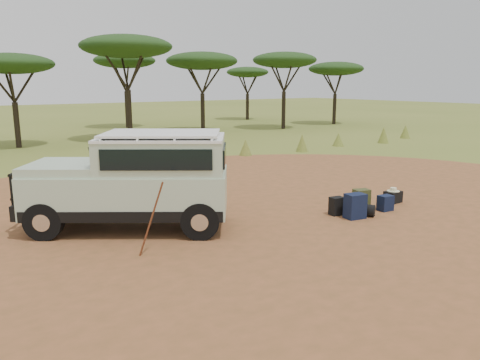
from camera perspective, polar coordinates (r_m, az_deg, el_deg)
ground at (r=11.13m, az=3.54°, el=-5.54°), size 140.00×140.00×0.00m
dirt_clearing at (r=11.13m, az=3.54°, el=-5.52°), size 23.00×23.00×0.01m
grass_fringe at (r=18.46m, az=-13.40°, el=2.39°), size 36.60×1.60×0.90m
acacia_treeline at (r=29.06m, az=-21.32°, el=14.06°), size 46.70×13.20×6.26m
safari_vehicle at (r=10.88m, az=-12.62°, el=-0.34°), size 4.75×4.09×2.23m
walking_staff at (r=9.17m, az=-10.78°, el=-4.74°), size 0.48×0.29×1.47m
backpack_black at (r=12.15m, az=11.71°, el=-3.14°), size 0.38×0.31×0.47m
backpack_navy at (r=11.93m, az=13.85°, el=-3.12°), size 0.54×0.43×0.63m
backpack_olive at (r=12.76m, az=14.56°, el=-2.35°), size 0.47×0.40×0.56m
duffel_navy at (r=12.88m, az=17.30°, el=-2.71°), size 0.40×0.31×0.41m
hard_case at (r=13.80m, az=18.14°, el=-1.98°), size 0.49×0.35×0.33m
stuff_sack at (r=12.23m, az=15.37°, el=-3.60°), size 0.42×0.42×0.31m
safari_hat at (r=13.76m, az=18.19°, el=-1.16°), size 0.35×0.35×0.10m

